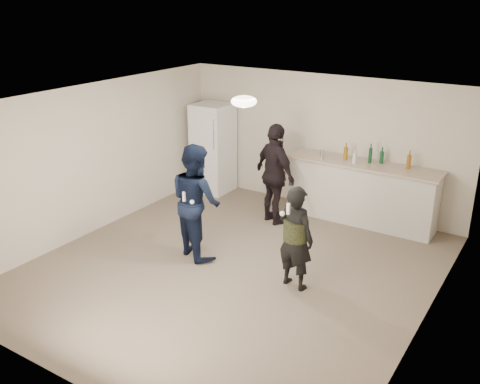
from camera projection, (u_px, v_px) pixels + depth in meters
The scene contains 21 objects.
floor at pixel (233, 268), 7.96m from camera, with size 6.00×6.00×0.00m, color #6B5B4C.
ceiling at pixel (232, 101), 7.08m from camera, with size 6.00×6.00×0.00m, color silver.
wall_back at pixel (321, 142), 9.89m from camera, with size 6.00×6.00×0.00m, color beige.
wall_front at pixel (62, 281), 5.16m from camera, with size 6.00×6.00×0.00m, color beige.
wall_left at pixel (95, 159), 8.91m from camera, with size 6.00×6.00×0.00m, color beige.
wall_right at pixel (432, 234), 6.14m from camera, with size 6.00×6.00×0.00m, color beige.
counter at pixel (361, 194), 9.41m from camera, with size 2.60×0.56×1.05m, color beige.
counter_top at pixel (363, 164), 9.22m from camera, with size 2.68×0.64×0.04m, color #C2AC96.
fridge at pixel (213, 148), 10.79m from camera, with size 0.70×0.70×1.80m, color white.
fridge_handle at pixel (214, 135), 10.22m from camera, with size 0.02×0.02×0.60m, color silver.
ceiling_dome at pixel (244, 101), 7.34m from camera, with size 0.36×0.36×0.16m, color white.
shaker at pixel (322, 154), 9.42m from camera, with size 0.08×0.08×0.17m, color silver.
man at pixel (196, 201), 8.10m from camera, with size 0.86×0.67×1.78m, color #0D1B39.
woman at pixel (296, 238), 7.23m from camera, with size 0.54×0.36×1.48m, color black.
camo_shorts at pixel (296, 230), 7.20m from camera, with size 0.34×0.34×0.28m, color #343D1B.
spectator at pixel (275, 174), 9.25m from camera, with size 1.05×0.44×1.79m, color black.
remote_man at pixel (184, 197), 7.82m from camera, with size 0.04×0.04×0.15m, color white.
nunchuk_man at pixel (192, 202), 7.81m from camera, with size 0.07×0.07×0.07m, color white.
remote_woman at pixel (288, 209), 6.86m from camera, with size 0.04×0.04×0.15m, color white.
nunchuk_woman at pixel (282, 214), 6.97m from camera, with size 0.07×0.07×0.07m, color white.
bottle_cluster at pixel (373, 157), 9.16m from camera, with size 1.16×0.34×0.26m.
Camera 1 is at (3.88, -5.89, 3.87)m, focal length 40.00 mm.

